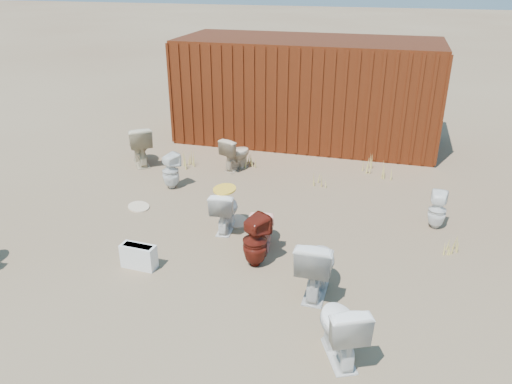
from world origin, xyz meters
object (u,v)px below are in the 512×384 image
(shipping_container, at_px, (307,91))
(toilet_front_c, at_px, (340,327))
(toilet_front_pink, at_px, (263,226))
(toilet_back_a, at_px, (171,171))
(toilet_back_yellowlid, at_px, (225,210))
(toilet_front_e, at_px, (316,265))
(toilet_back_e, at_px, (437,210))
(toilet_back_beige_left, at_px, (139,145))
(toilet_front_maroon, at_px, (255,241))
(loose_tank, at_px, (139,256))
(toilet_back_beige_right, at_px, (236,153))

(shipping_container, relative_size, toilet_front_c, 7.73)
(toilet_front_pink, bearing_deg, toilet_front_c, 114.07)
(toilet_back_a, height_order, toilet_back_yellowlid, toilet_back_yellowlid)
(toilet_front_pink, xyz_separation_m, toilet_back_a, (-2.24, 1.60, 0.02))
(toilet_front_e, height_order, toilet_back_e, toilet_front_e)
(toilet_front_e, bearing_deg, shipping_container, -77.67)
(shipping_container, distance_m, toilet_back_beige_left, 4.17)
(toilet_front_c, bearing_deg, toilet_front_maroon, -72.73)
(toilet_back_a, relative_size, toilet_back_beige_left, 0.81)
(loose_tank, bearing_deg, toilet_back_beige_left, 120.43)
(toilet_front_maroon, bearing_deg, toilet_back_yellowlid, -18.05)
(shipping_container, distance_m, toilet_front_c, 7.64)
(toilet_front_e, distance_m, loose_tank, 2.52)
(shipping_container, distance_m, toilet_front_e, 6.47)
(toilet_back_a, distance_m, loose_tank, 2.79)
(toilet_front_c, height_order, toilet_front_e, toilet_front_e)
(toilet_front_pink, relative_size, toilet_front_c, 0.83)
(toilet_back_beige_right, height_order, loose_tank, toilet_back_beige_right)
(toilet_front_maroon, height_order, toilet_back_beige_left, toilet_back_beige_left)
(toilet_front_maroon, distance_m, toilet_front_e, 1.03)
(toilet_front_c, distance_m, toilet_front_e, 1.18)
(toilet_front_c, bearing_deg, loose_tank, -43.96)
(toilet_front_pink, height_order, toilet_back_yellowlid, toilet_back_yellowlid)
(toilet_front_c, distance_m, loose_tank, 3.12)
(toilet_front_e, xyz_separation_m, toilet_back_beige_right, (-2.31, 3.89, -0.07))
(toilet_front_e, height_order, toilet_back_a, toilet_front_e)
(shipping_container, bearing_deg, toilet_front_e, -78.57)
(toilet_front_maroon, xyz_separation_m, toilet_back_yellowlid, (-0.75, 0.90, -0.04))
(toilet_front_e, height_order, toilet_back_beige_left, toilet_back_beige_left)
(toilet_front_pink, distance_m, toilet_back_yellowlid, 0.77)
(toilet_front_c, bearing_deg, toilet_back_beige_right, -85.76)
(toilet_front_c, height_order, toilet_back_beige_left, toilet_back_beige_left)
(toilet_front_pink, distance_m, toilet_back_beige_left, 4.30)
(toilet_back_beige_left, relative_size, toilet_back_yellowlid, 1.22)
(toilet_back_e, bearing_deg, toilet_back_beige_left, -6.25)
(loose_tank, bearing_deg, toilet_back_beige_right, 90.62)
(shipping_container, distance_m, toilet_front_maroon, 5.94)
(shipping_container, height_order, loose_tank, shipping_container)
(toilet_front_pink, height_order, toilet_back_beige_right, toilet_back_beige_right)
(toilet_back_beige_left, bearing_deg, toilet_back_e, 131.17)
(shipping_container, height_order, toilet_front_e, shipping_container)
(shipping_container, xyz_separation_m, toilet_back_yellowlid, (-0.41, -4.97, -0.85))
(shipping_container, xyz_separation_m, toilet_front_c, (1.71, -7.40, -0.81))
(toilet_back_yellowlid, bearing_deg, toilet_back_e, -168.52)
(toilet_front_e, distance_m, toilet_back_e, 2.80)
(toilet_back_beige_right, bearing_deg, toilet_front_pink, 138.91)
(toilet_front_maroon, relative_size, toilet_back_beige_left, 0.90)
(toilet_front_c, height_order, toilet_back_a, toilet_front_c)
(toilet_front_pink, height_order, toilet_back_beige_left, toilet_back_beige_left)
(toilet_front_c, bearing_deg, toilet_front_e, -93.08)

